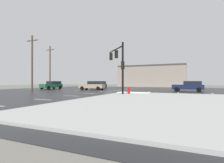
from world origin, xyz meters
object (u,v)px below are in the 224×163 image
object	(u,v)px
sedan_navy	(189,86)
utility_pole_mid	(32,62)
traffic_signal_mast	(119,61)
sedan_tan	(93,85)
sedan_green	(52,85)
sedan_blue	(99,84)
utility_pole_far	(50,66)
fire_hydrant	(129,90)

from	to	relation	value
sedan_navy	utility_pole_mid	distance (m)	24.85
traffic_signal_mast	sedan_tan	size ratio (longest dim) A/B	1.23
sedan_tan	sedan_green	bearing A→B (deg)	-6.43
sedan_green	sedan_blue	xyz separation A→B (m)	(6.54, 7.87, 0.00)
traffic_signal_mast	sedan_green	xyz separation A→B (m)	(-17.55, 8.03, -3.14)
traffic_signal_mast	sedan_blue	bearing A→B (deg)	-7.51
traffic_signal_mast	utility_pole_far	size ratio (longest dim) A/B	0.62
traffic_signal_mast	utility_pole_far	xyz separation A→B (m)	(-20.09, 10.18, 0.85)
sedan_blue	utility_pole_mid	size ratio (longest dim) A/B	0.52
fire_hydrant	sedan_navy	xyz separation A→B (m)	(6.28, 10.33, 0.32)
fire_hydrant	sedan_tan	size ratio (longest dim) A/B	0.17
sedan_green	traffic_signal_mast	bearing A→B (deg)	69.52
sedan_navy	sedan_tan	size ratio (longest dim) A/B	0.99
sedan_blue	utility_pole_far	size ratio (longest dim) A/B	0.50
utility_pole_mid	sedan_navy	bearing A→B (deg)	20.97
traffic_signal_mast	sedan_green	bearing A→B (deg)	23.20
sedan_green	sedan_tan	distance (m)	9.42
sedan_green	utility_pole_mid	distance (m)	8.23
sedan_green	utility_pole_far	bearing A→B (deg)	-126.10
sedan_navy	utility_pole_far	distance (m)	28.06
sedan_navy	utility_pole_far	xyz separation A→B (m)	(-27.78, 0.28, 3.99)
sedan_tan	utility_pole_far	distance (m)	12.78
traffic_signal_mast	utility_pole_mid	size ratio (longest dim) A/B	0.65
sedan_navy	sedan_green	bearing A→B (deg)	8.35
sedan_green	sedan_navy	world-z (taller)	same
sedan_blue	utility_pole_far	distance (m)	11.45
traffic_signal_mast	utility_pole_far	distance (m)	22.54
traffic_signal_mast	fire_hydrant	world-z (taller)	traffic_signal_mast
sedan_blue	utility_pole_mid	bearing A→B (deg)	-13.52
fire_hydrant	utility_pole_mid	bearing A→B (deg)	174.71
fire_hydrant	utility_pole_far	xyz separation A→B (m)	(-21.50, 10.62, 4.31)
sedan_tan	traffic_signal_mast	bearing A→B (deg)	128.61
sedan_navy	utility_pole_mid	size ratio (longest dim) A/B	0.52
fire_hydrant	utility_pole_mid	size ratio (longest dim) A/B	0.09
sedan_navy	utility_pole_mid	world-z (taller)	utility_pole_mid
traffic_signal_mast	fire_hydrant	distance (m)	3.76
sedan_green	utility_pole_far	xyz separation A→B (m)	(-2.54, 2.15, 3.99)
sedan_blue	utility_pole_far	bearing A→B (deg)	-55.31
utility_pole_far	traffic_signal_mast	bearing A→B (deg)	-26.87
sedan_navy	sedan_blue	size ratio (longest dim) A/B	1.01
fire_hydrant	sedan_navy	world-z (taller)	sedan_navy
fire_hydrant	utility_pole_far	distance (m)	24.36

